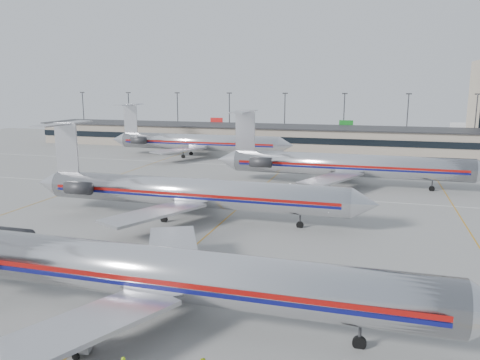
% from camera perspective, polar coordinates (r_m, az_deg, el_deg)
% --- Properties ---
extents(ground, '(260.00, 260.00, 0.00)m').
position_cam_1_polar(ground, '(40.91, -12.69, -13.85)').
color(ground, gray).
rests_on(ground, ground).
extents(apron_markings, '(160.00, 0.15, 0.02)m').
position_cam_1_polar(apron_markings, '(49.17, -7.02, -9.24)').
color(apron_markings, silver).
rests_on(apron_markings, ground).
extents(terminal, '(162.00, 17.00, 6.25)m').
position_cam_1_polar(terminal, '(132.22, 8.12, 5.14)').
color(terminal, gray).
rests_on(terminal, ground).
extents(light_mast_row, '(163.60, 0.40, 15.28)m').
position_cam_1_polar(light_mast_row, '(145.63, 8.98, 7.82)').
color(light_mast_row, '#38383D').
rests_on(light_mast_row, ground).
extents(jet_foreground, '(49.13, 28.93, 12.86)m').
position_cam_1_polar(jet_foreground, '(36.28, -11.50, -10.73)').
color(jet_foreground, silver).
rests_on(jet_foreground, ground).
extents(jet_second_row, '(47.54, 27.99, 12.44)m').
position_cam_1_polar(jet_second_row, '(61.90, -6.66, -1.43)').
color(jet_second_row, silver).
rests_on(jet_second_row, ground).
extents(jet_third_row, '(47.73, 29.36, 13.05)m').
position_cam_1_polar(jet_third_row, '(83.64, 12.34, 1.85)').
color(jet_third_row, silver).
rests_on(jet_third_row, ground).
extents(jet_back_row, '(47.41, 29.16, 12.96)m').
position_cam_1_polar(jet_back_row, '(116.26, -5.51, 4.66)').
color(jet_back_row, silver).
rests_on(jet_back_row, ground).
extents(belt_loader, '(4.51, 2.32, 2.30)m').
position_cam_1_polar(belt_loader, '(34.53, -20.63, -18.20)').
color(belt_loader, '#9F9F9F').
rests_on(belt_loader, ground).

